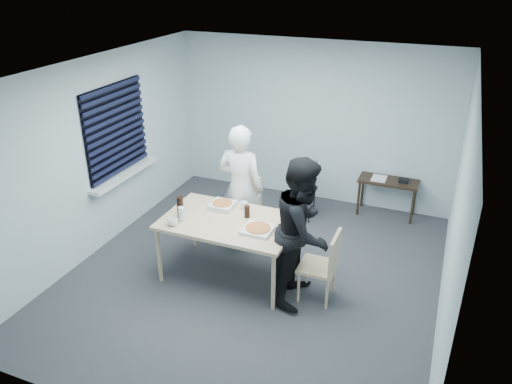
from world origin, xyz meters
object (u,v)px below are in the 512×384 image
at_px(dining_table, 229,224).
at_px(person_white, 241,188).
at_px(soda_bottle, 180,207).
at_px(chair_right, 325,262).
at_px(backpack, 304,176).
at_px(stool, 303,196).
at_px(chair_far, 245,202).
at_px(person_black, 303,231).
at_px(mug_b, 244,205).
at_px(side_table, 388,185).
at_px(mug_a, 173,222).

distance_m(dining_table, person_white, 0.76).
bearing_deg(soda_bottle, chair_right, 3.14).
xyz_separation_m(dining_table, soda_bottle, (-0.59, -0.15, 0.19)).
bearing_deg(backpack, stool, 75.49).
bearing_deg(chair_far, person_black, -42.88).
xyz_separation_m(dining_table, person_white, (-0.16, 0.72, 0.15)).
relative_size(chair_right, person_black, 0.50).
bearing_deg(person_black, chair_right, -84.67).
height_order(backpack, mug_b, backpack).
xyz_separation_m(side_table, mug_a, (-2.16, -2.78, 0.32)).
bearing_deg(chair_far, backpack, 50.65).
bearing_deg(dining_table, mug_b, 82.77).
distance_m(chair_far, mug_b, 0.80).
relative_size(dining_table, person_black, 0.92).
distance_m(chair_right, backpack, 2.04).
xyz_separation_m(side_table, stool, (-1.18, -0.59, -0.14)).
distance_m(side_table, mug_b, 2.59).
xyz_separation_m(chair_far, side_table, (1.81, 1.38, 0.01)).
height_order(mug_a, soda_bottle, soda_bottle).
xyz_separation_m(chair_far, soda_bottle, (-0.36, -1.18, 0.41)).
bearing_deg(person_white, stool, -117.10).
bearing_deg(chair_right, chair_far, 143.59).
bearing_deg(person_white, chair_right, 151.14).
xyz_separation_m(chair_far, person_white, (0.07, -0.31, 0.37)).
bearing_deg(chair_far, mug_b, -67.99).
height_order(chair_far, backpack, backpack).
height_order(dining_table, stool, dining_table).
relative_size(chair_far, chair_right, 1.00).
height_order(side_table, stool, side_table).
height_order(person_black, mug_a, person_black).
height_order(chair_far, soda_bottle, soda_bottle).
distance_m(person_black, mug_b, 1.01).
bearing_deg(soda_bottle, chair_far, 73.11).
bearing_deg(person_white, mug_b, 118.97).
height_order(chair_far, mug_a, chair_far).
bearing_deg(chair_far, chair_right, -36.41).
height_order(mug_b, soda_bottle, soda_bottle).
bearing_deg(backpack, mug_a, -128.67).
distance_m(mug_b, soda_bottle, 0.81).
xyz_separation_m(dining_table, person_black, (0.96, -0.07, 0.15)).
distance_m(chair_right, mug_b, 1.30).
xyz_separation_m(side_table, mug_b, (-1.54, -2.06, 0.32)).
relative_size(person_white, backpack, 3.77).
height_order(chair_far, side_table, chair_far).
bearing_deg(backpack, chair_right, -80.39).
bearing_deg(stool, chair_right, -66.03).
height_order(person_white, backpack, person_white).
xyz_separation_m(backpack, mug_b, (-0.36, -1.45, 0.12)).
relative_size(dining_table, mug_b, 16.24).
xyz_separation_m(chair_right, stool, (-0.83, 1.87, -0.13)).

